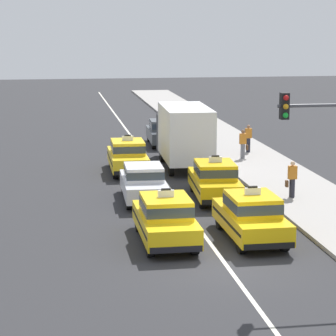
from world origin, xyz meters
TOP-DOWN VIEW (x-y plane):
  - ground_plane at (0.00, 0.00)m, footprint 160.00×160.00m
  - lane_stripe_left_right at (0.00, 20.00)m, footprint 0.14×80.00m
  - sidewalk_curb at (5.60, 15.00)m, footprint 4.00×90.00m
  - taxi_left_nearest at (-1.52, 2.68)m, footprint 1.83×4.56m
  - sedan_left_second at (-1.50, 8.95)m, footprint 1.90×4.35m
  - taxi_left_third at (-1.52, 15.27)m, footprint 1.90×4.59m
  - taxi_right_nearest at (1.51, 2.57)m, footprint 1.84×4.57m
  - taxi_right_second at (1.57, 8.76)m, footprint 2.10×4.66m
  - box_truck_right_third at (1.57, 16.42)m, footprint 2.48×7.03m
  - sedan_right_fourth at (1.56, 23.59)m, footprint 1.94×4.37m
  - pedestrian_near_crosswalk at (5.08, 17.41)m, footprint 0.47×0.24m
  - pedestrian_mid_block at (5.91, 19.42)m, footprint 0.36×0.24m
  - pedestrian_by_storefront at (4.80, 8.05)m, footprint 0.47×0.24m

SIDE VIEW (x-z plane):
  - ground_plane at x=0.00m, z-range 0.00..0.00m
  - lane_stripe_left_right at x=0.00m, z-range 0.00..0.01m
  - sidewalk_curb at x=5.60m, z-range 0.00..0.15m
  - sedan_left_second at x=-1.50m, z-range 0.06..1.64m
  - sedan_right_fourth at x=1.56m, z-range 0.06..1.64m
  - taxi_left_nearest at x=-1.52m, z-range -0.10..1.86m
  - taxi_left_third at x=-1.52m, z-range -0.10..1.86m
  - taxi_right_nearest at x=1.51m, z-range -0.10..1.86m
  - taxi_right_second at x=1.57m, z-range -0.10..1.86m
  - pedestrian_by_storefront at x=4.80m, z-range 0.15..1.73m
  - pedestrian_near_crosswalk at x=5.08m, z-range 0.15..1.75m
  - pedestrian_mid_block at x=5.91m, z-range 0.16..1.75m
  - box_truck_right_third at x=1.57m, z-range 0.14..3.41m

